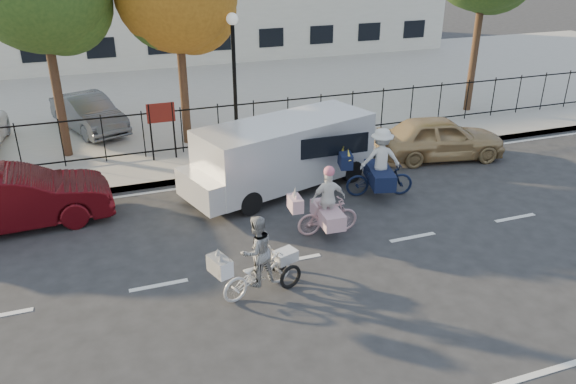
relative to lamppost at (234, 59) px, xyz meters
name	(u,v)px	position (x,y,z in m)	size (l,w,h in m)	color
ground	(295,260)	(-0.50, -6.80, -3.11)	(120.00, 120.00, 0.00)	#333334
road_markings	(295,259)	(-0.50, -6.80, -3.11)	(60.00, 9.52, 0.01)	silver
curb	(236,174)	(-0.50, -1.75, -3.04)	(60.00, 0.10, 0.15)	#A8A399
sidewalk	(228,161)	(-0.50, -0.70, -3.04)	(60.00, 2.20, 0.15)	#A8A399
parking_lot	(180,93)	(-0.50, 8.20, -3.04)	(60.00, 15.60, 0.15)	#A8A399
iron_fence	(219,126)	(-0.50, 0.40, -2.21)	(58.00, 0.06, 1.50)	black
building	(146,2)	(-0.50, 18.20, -0.11)	(34.00, 10.00, 6.00)	silver
lamppost	(234,59)	(0.00, 0.00, 0.00)	(0.36, 0.36, 4.33)	black
street_sign	(161,120)	(-2.35, 0.00, -1.70)	(0.85, 0.06, 1.80)	black
zebra_trike	(257,264)	(-1.63, -7.68, -2.46)	(1.97, 1.24, 1.69)	silver
unicorn_bike	(327,209)	(0.63, -5.91, -2.47)	(1.74, 1.21, 1.75)	#CF9DA3
bull_bike	(379,169)	(2.83, -4.37, -2.34)	(2.14, 1.50, 1.93)	black
white_van	(282,152)	(0.53, -3.00, -2.03)	(5.91, 3.26, 1.95)	silver
red_sedan	(14,199)	(-6.38, -3.00, -2.37)	(1.57, 4.51, 1.49)	#50090E
gold_sedan	(440,138)	(6.03, -2.49, -2.42)	(1.63, 4.04, 1.38)	tan
lot_car_c	(89,113)	(-4.45, 3.72, -2.32)	(1.36, 3.91, 1.29)	#55595E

